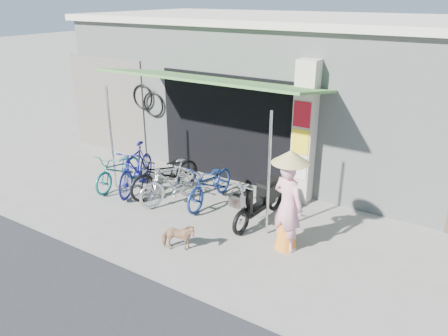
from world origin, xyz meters
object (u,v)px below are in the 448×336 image
Objects in this scene: bike_silver at (172,182)px; nun at (288,202)px; bike_teal at (119,169)px; bike_navy at (211,184)px; moped at (260,200)px; bike_black at (166,173)px; street_dog at (178,237)px; bike_blue at (136,168)px.

nun reaches higher than bike_silver.
bike_navy is at bearing 2.36° from bike_teal.
bike_navy is at bearing 178.81° from moped.
bike_silver is at bearing -21.62° from bike_black.
bike_silver is 0.91× the size of bike_navy.
moped is at bearing 26.91° from bike_silver.
bike_navy is (0.72, 0.41, -0.02)m from bike_silver.
bike_silver reaches higher than bike_teal.
bike_black is at bearing 5.28° from bike_teal.
bike_black is at bearing 16.26° from street_dog.
bike_teal is 3.18m from street_dog.
bike_black is at bearing 6.54° from nun.
bike_navy is at bearing -2.29° from nun.
bike_black is (1.17, 0.27, 0.06)m from bike_teal.
bike_blue reaches higher than bike_teal.
nun reaches higher than bike_blue.
bike_blue is 0.96× the size of bike_black.
bike_silver is at bearing -153.05° from bike_navy.
bike_black is 1.01× the size of nun.
bike_navy reaches higher than bike_teal.
bike_black reaches higher than bike_silver.
nun is at bearing -12.31° from bike_teal.
bike_teal is 0.93× the size of bike_navy.
bike_black is 1.17× the size of bike_silver.
moped reaches higher than street_dog.
bike_silver reaches higher than bike_navy.
moped is 1.15m from nun.
bike_black reaches higher than bike_teal.
bike_blue is 0.97× the size of nun.
bike_black is 1.07× the size of bike_navy.
bike_teal is 3.54m from moped.
bike_blue is at bearing 11.35° from nun.
bike_blue is at bearing -172.43° from bike_navy.
street_dog is 1.99m from nun.
bike_teal is 2.31m from bike_navy.
bike_black is 2.39m from street_dog.
bike_teal is 0.91× the size of bike_blue.
nun is at bearing 11.75° from bike_silver.
street_dog is at bearing 52.46° from nun.
bike_teal is 1.56m from bike_silver.
bike_navy is at bearing -7.97° from bike_blue.
bike_blue is 2.81m from street_dog.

